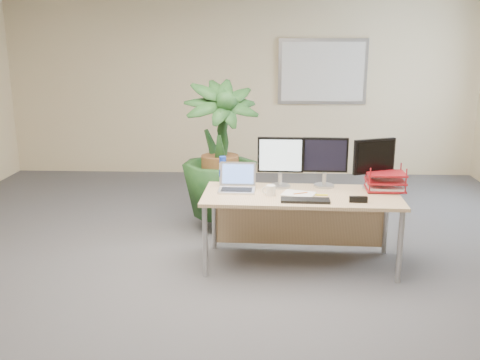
{
  "coord_description": "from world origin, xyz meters",
  "views": [
    {
      "loc": [
        0.34,
        -4.05,
        2.0
      ],
      "look_at": [
        0.14,
        0.35,
        0.84
      ],
      "focal_mm": 40.0,
      "sensor_mm": 36.0,
      "label": 1
    }
  ],
  "objects_px": {
    "monitor_left": "(280,159)",
    "monitor_right": "(325,159)",
    "floor_plant": "(220,161)",
    "laptop": "(237,183)",
    "desk": "(300,206)"
  },
  "relations": [
    {
      "from": "floor_plant",
      "to": "monitor_left",
      "type": "xyz_separation_m",
      "value": [
        0.62,
        -0.72,
        0.19
      ]
    },
    {
      "from": "desk",
      "to": "laptop",
      "type": "relative_size",
      "value": 5.23
    },
    {
      "from": "floor_plant",
      "to": "monitor_right",
      "type": "bearing_deg",
      "value": -33.74
    },
    {
      "from": "floor_plant",
      "to": "desk",
      "type": "bearing_deg",
      "value": -46.84
    },
    {
      "from": "monitor_left",
      "to": "laptop",
      "type": "xyz_separation_m",
      "value": [
        -0.39,
        -0.1,
        -0.21
      ]
    },
    {
      "from": "laptop",
      "to": "floor_plant",
      "type": "bearing_deg",
      "value": 105.21
    },
    {
      "from": "monitor_left",
      "to": "monitor_right",
      "type": "distance_m",
      "value": 0.41
    },
    {
      "from": "desk",
      "to": "floor_plant",
      "type": "distance_m",
      "value": 1.2
    },
    {
      "from": "floor_plant",
      "to": "laptop",
      "type": "xyz_separation_m",
      "value": [
        0.22,
        -0.82,
        -0.02
      ]
    },
    {
      "from": "desk",
      "to": "monitor_right",
      "type": "height_order",
      "value": "monitor_right"
    },
    {
      "from": "monitor_right",
      "to": "laptop",
      "type": "distance_m",
      "value": 0.84
    },
    {
      "from": "floor_plant",
      "to": "laptop",
      "type": "distance_m",
      "value": 0.85
    },
    {
      "from": "desk",
      "to": "floor_plant",
      "type": "relative_size",
      "value": 1.18
    },
    {
      "from": "monitor_left",
      "to": "monitor_right",
      "type": "relative_size",
      "value": 1.01
    },
    {
      "from": "monitor_left",
      "to": "monitor_right",
      "type": "xyz_separation_m",
      "value": [
        0.41,
        0.03,
        -0.0
      ]
    }
  ]
}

